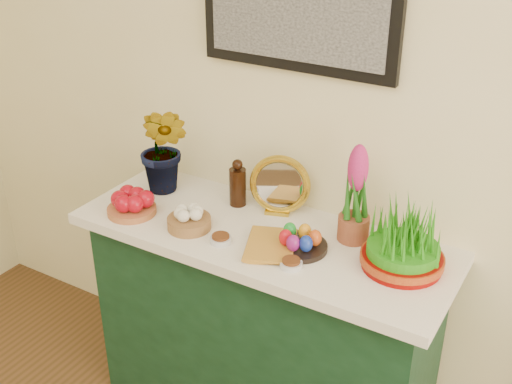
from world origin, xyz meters
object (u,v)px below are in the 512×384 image
sideboard (262,331)px  wheatgrass_sabzeh (404,242)px  mirror (280,186)px  book (247,243)px  hyacinth_green (163,135)px

sideboard → wheatgrass_sabzeh: wheatgrass_sabzeh is taller
mirror → book: (0.02, -0.28, -0.10)m
mirror → book: bearing=-85.3°
book → sideboard: bearing=70.6°
hyacinth_green → book: (0.50, -0.19, -0.23)m
mirror → sideboard: bearing=-83.5°
hyacinth_green → mirror: 0.50m
book → wheatgrass_sabzeh: (0.50, 0.15, 0.08)m
sideboard → book: size_ratio=5.87×
hyacinth_green → wheatgrass_sabzeh: bearing=-2.4°
sideboard → book: (0.01, -0.12, 0.48)m
sideboard → wheatgrass_sabzeh: 0.76m
wheatgrass_sabzeh → hyacinth_green: bearing=177.7°
hyacinth_green → wheatgrass_sabzeh: 1.02m
sideboard → book: bearing=-87.5°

